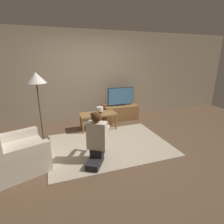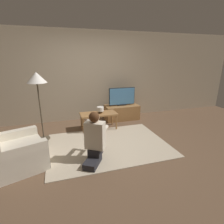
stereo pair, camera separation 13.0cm
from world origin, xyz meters
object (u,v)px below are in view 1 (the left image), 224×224
at_px(tv, 121,96).
at_px(table_lamp, 100,109).
at_px(person_kneeling, 97,138).
at_px(armchair, 17,155).
at_px(coffee_table, 98,115).
at_px(floor_lamp, 36,82).

relative_size(tv, table_lamp, 4.51).
relative_size(tv, person_kneeling, 0.87).
xyz_separation_m(tv, person_kneeling, (-1.27, -2.06, -0.25)).
relative_size(armchair, table_lamp, 5.85).
distance_m(tv, armchair, 3.21).
height_order(armchair, person_kneeling, person_kneeling).
bearing_deg(table_lamp, armchair, -144.61).
bearing_deg(tv, person_kneeling, -121.65).
bearing_deg(table_lamp, coffee_table, 178.44).
distance_m(tv, floor_lamp, 2.46).
bearing_deg(person_kneeling, tv, -89.96).
bearing_deg(coffee_table, table_lamp, -1.56).
relative_size(coffee_table, floor_lamp, 0.61).
height_order(coffee_table, floor_lamp, floor_lamp).
height_order(floor_lamp, table_lamp, floor_lamp).
height_order(coffee_table, person_kneeling, person_kneeling).
height_order(floor_lamp, armchair, floor_lamp).
bearing_deg(table_lamp, tv, 35.02).
bearing_deg(floor_lamp, tv, 20.19).
distance_m(coffee_table, table_lamp, 0.16).
bearing_deg(coffee_table, tv, 33.36).
bearing_deg(floor_lamp, coffee_table, 10.51).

